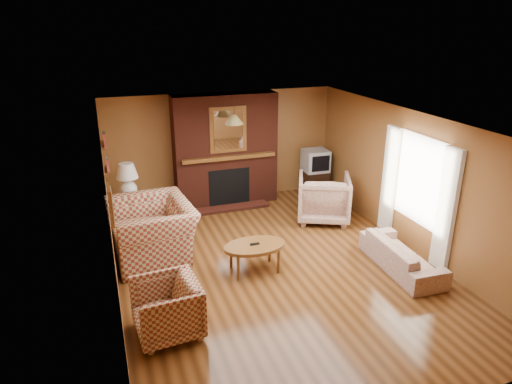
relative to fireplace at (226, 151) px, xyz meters
name	(u,v)px	position (x,y,z in m)	size (l,w,h in m)	color
floor	(276,267)	(0.00, -2.98, -1.18)	(6.50, 6.50, 0.00)	#41230E
ceiling	(279,123)	(0.00, -2.98, 1.22)	(6.50, 6.50, 0.00)	white
wall_back	(222,147)	(0.00, 0.27, 0.02)	(6.50, 6.50, 0.00)	brown
wall_front	(408,321)	(0.00, -6.23, 0.02)	(6.50, 6.50, 0.00)	brown
wall_left	(110,221)	(-2.50, -2.98, 0.02)	(6.50, 6.50, 0.00)	brown
wall_right	(412,181)	(2.50, -2.98, 0.02)	(6.50, 6.50, 0.00)	brown
fireplace	(226,151)	(0.00, 0.00, 0.00)	(2.20, 0.82, 2.40)	#491A0F
window_right	(417,190)	(2.45, -3.18, -0.06)	(0.10, 1.85, 2.00)	beige
bookshelf	(105,153)	(-2.44, -1.08, 0.48)	(0.09, 0.55, 0.71)	brown
botanical_print	(111,205)	(-2.47, -3.28, 0.37)	(0.05, 0.40, 0.50)	brown
pendant_light	(234,119)	(0.00, -0.68, 0.82)	(0.36, 0.36, 0.48)	black
plaid_loveseat	(152,231)	(-1.85, -1.95, -0.70)	(1.48, 1.29, 0.96)	maroon
plaid_armchair	(167,308)	(-1.95, -4.11, -0.81)	(0.80, 0.82, 0.75)	maroon
floral_sofa	(402,255)	(1.90, -3.70, -0.94)	(1.65, 0.65, 0.48)	beige
floral_armchair	(324,198)	(1.59, -1.52, -0.71)	(1.00, 1.03, 0.94)	beige
coffee_table	(255,247)	(-0.38, -2.98, -0.77)	(1.01, 0.62, 0.49)	brown
side_table	(131,211)	(-2.10, -0.53, -0.88)	(0.45, 0.45, 0.60)	brown
table_lamp	(127,179)	(-2.10, -0.53, -0.21)	(0.41, 0.41, 0.68)	white
tv_stand	(314,183)	(2.05, -0.18, -0.89)	(0.53, 0.48, 0.58)	black
crt_tv	(315,160)	(2.05, -0.19, -0.36)	(0.56, 0.56, 0.49)	#A2A5AA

